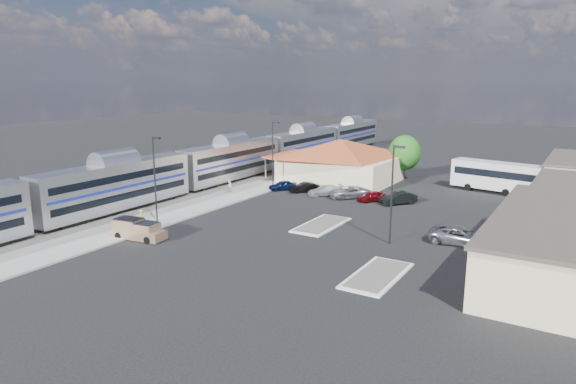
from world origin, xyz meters
The scene contains 23 objects.
ground centered at (0.00, 0.00, 0.00)m, with size 280.00×280.00×0.00m, color black.
railbed centered at (-21.00, 8.00, 0.06)m, with size 16.00×100.00×0.12m, color #4C4944.
platform centered at (-12.00, 6.00, 0.09)m, with size 5.50×92.00×0.18m, color gray.
passenger_train centered at (-18.00, 15.93, 2.87)m, with size 3.00×104.00×5.55m.
freight_cars centered at (-24.00, 4.22, 1.93)m, with size 2.80×46.00×4.00m.
station_depot centered at (-4.56, 24.00, 3.13)m, with size 18.35×12.24×6.20m.
traffic_island_south centered at (4.00, 2.00, 0.10)m, with size 3.30×7.50×0.21m.
traffic_island_north centered at (14.00, -8.00, 0.10)m, with size 3.30×7.50×0.21m.
lamp_plat_s centered at (-10.90, -6.00, 5.34)m, with size 1.08×0.25×9.00m.
lamp_plat_n centered at (-10.90, 16.00, 5.34)m, with size 1.08×0.25×9.00m.
lamp_lot centered at (12.10, 0.00, 5.34)m, with size 1.08×0.25×9.00m.
tree_depot centered at (3.00, 30.00, 4.02)m, with size 4.71×4.71×6.63m.
pickup_truck centered at (-8.50, -10.79, 0.85)m, with size 5.41×2.56×1.80m.
suv centered at (17.55, 3.15, 0.78)m, with size 2.60×5.64×1.57m, color #97999E.
coach_bus centered at (16.77, 27.74, 2.30)m, with size 12.71×4.94×3.99m.
person_a centered at (-11.19, -7.87, 0.98)m, with size 0.59×0.38×1.61m, color #A9C83E.
person_b centered at (-13.25, 9.05, 1.03)m, with size 0.83×0.64×1.70m, color silver.
parked_car_a centered at (-8.47, 14.55, 0.64)m, with size 1.52×3.79×1.29m, color #0D1C43.
parked_car_b centered at (-5.27, 14.85, 0.66)m, with size 1.40×4.01×1.32m, color black.
parked_car_c centered at (-2.07, 14.55, 0.66)m, with size 1.86×4.58×1.33m, color silver.
parked_car_d centered at (1.13, 14.85, 0.73)m, with size 2.41×5.24×1.46m, color gray.
parked_car_e centered at (4.33, 14.55, 0.64)m, with size 1.50×3.73×1.27m, color maroon.
parked_car_f centered at (7.53, 14.85, 0.74)m, with size 1.58×4.52×1.49m, color black.
Camera 1 is at (27.20, -42.67, 14.59)m, focal length 32.00 mm.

